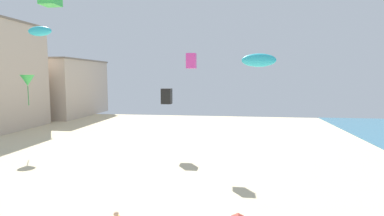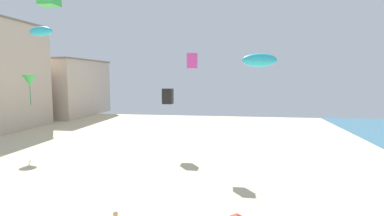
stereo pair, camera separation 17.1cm
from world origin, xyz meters
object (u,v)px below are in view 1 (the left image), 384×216
kite_black_box (167,96)px  kite_cyan_parafoil_2 (40,31)px  kite_magenta_box (191,61)px  kite_cyan_parafoil (259,60)px  kite_green_delta_2 (27,80)px

kite_black_box → kite_cyan_parafoil_2: kite_cyan_parafoil_2 is taller
kite_magenta_box → kite_cyan_parafoil: bearing=-43.3°
kite_green_delta_2 → kite_cyan_parafoil_2: size_ratio=1.85×
kite_green_delta_2 → kite_black_box: kite_green_delta_2 is taller
kite_cyan_parafoil → kite_green_delta_2: bearing=163.2°
kite_green_delta_2 → kite_cyan_parafoil_2: 12.99m
kite_magenta_box → kite_cyan_parafoil: 7.66m
kite_magenta_box → kite_cyan_parafoil: size_ratio=0.56×
kite_green_delta_2 → kite_cyan_parafoil: kite_cyan_parafoil is taller
kite_black_box → kite_green_delta_2: bearing=-176.5°
kite_cyan_parafoil → kite_black_box: 12.01m
kite_green_delta_2 → kite_magenta_box: bearing=-5.7°
kite_cyan_parafoil_2 → kite_cyan_parafoil: bearing=9.1°
kite_magenta_box → kite_green_delta_2: size_ratio=0.42×
kite_black_box → kite_cyan_parafoil_2: (-6.50, -10.32, 5.07)m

